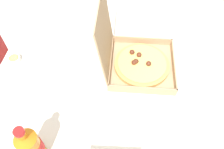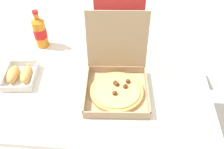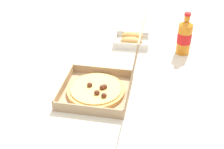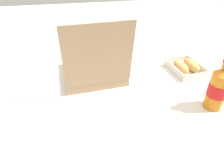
% 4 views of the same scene
% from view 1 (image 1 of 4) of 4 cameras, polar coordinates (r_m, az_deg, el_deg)
% --- Properties ---
extents(ground_plane, '(10.00, 10.00, 0.00)m').
position_cam_1_polar(ground_plane, '(1.67, -1.99, -15.85)').
color(ground_plane, beige).
extents(dining_table, '(1.12, 0.95, 0.72)m').
position_cam_1_polar(dining_table, '(1.09, -2.94, -4.30)').
color(dining_table, silver).
rests_on(dining_table, ground_plane).
extents(pizza_box_open, '(0.31, 0.35, 0.33)m').
position_cam_1_polar(pizza_box_open, '(1.04, 5.83, 3.65)').
color(pizza_box_open, tan).
rests_on(pizza_box_open, dining_table).
extents(cola_bottle, '(0.07, 0.07, 0.22)m').
position_cam_1_polar(cola_bottle, '(0.84, -19.29, -16.32)').
color(cola_bottle, orange).
rests_on(cola_bottle, dining_table).
extents(paper_menu, '(0.21, 0.15, 0.00)m').
position_cam_1_polar(paper_menu, '(1.25, -8.39, 10.97)').
color(paper_menu, white).
rests_on(paper_menu, dining_table).
extents(dipping_sauce_cup, '(0.06, 0.06, 0.02)m').
position_cam_1_polar(dipping_sauce_cup, '(1.18, -22.92, 3.55)').
color(dipping_sauce_cup, white).
rests_on(dipping_sauce_cup, dining_table).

